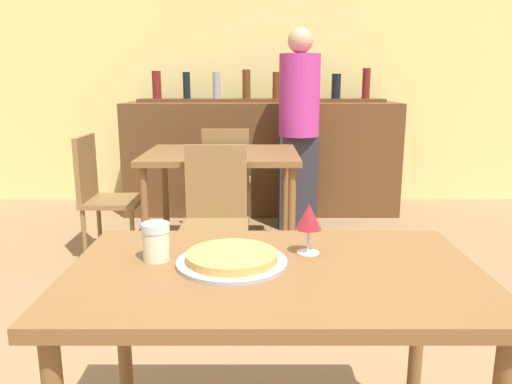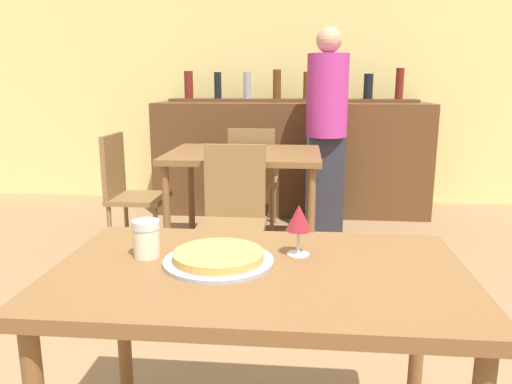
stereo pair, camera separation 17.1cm
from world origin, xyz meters
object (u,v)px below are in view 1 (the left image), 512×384
pizza_tray (234,259)px  wine_glass (311,218)px  chair_far_side_back (229,174)px  person_standing (301,123)px  chair_far_side_front (218,210)px  cheese_shaker (158,241)px  chair_far_side_left (104,189)px

pizza_tray → wine_glass: (0.23, 0.10, 0.10)m
chair_far_side_back → person_standing: 0.75m
pizza_tray → wine_glass: bearing=22.2°
chair_far_side_front → cheese_shaker: bearing=-92.0°
chair_far_side_front → chair_far_side_back: bearing=90.0°
chair_far_side_left → person_standing: person_standing is taller
chair_far_side_front → wine_glass: (0.41, -1.44, 0.36)m
chair_far_side_back → chair_far_side_left: (-0.87, -0.59, 0.00)m
chair_far_side_left → pizza_tray: bearing=-153.8°
chair_far_side_left → person_standing: size_ratio=0.53×
chair_far_side_front → pizza_tray: (0.18, -1.53, 0.26)m
chair_far_side_back → pizza_tray: (0.18, -2.72, 0.26)m
chair_far_side_front → chair_far_side_back: size_ratio=1.00×
person_standing → pizza_tray: bearing=-98.7°
chair_far_side_front → chair_far_side_left: 1.06m
chair_far_side_back → wine_glass: bearing=98.8°
person_standing → wine_glass: 2.75m
chair_far_side_back → person_standing: size_ratio=0.53×
wine_glass → cheese_shaker: bearing=-172.6°
chair_far_side_back → cheese_shaker: 2.70m
chair_far_side_back → pizza_tray: bearing=93.7°
pizza_tray → wine_glass: size_ratio=2.06×
chair_far_side_left → wine_glass: bearing=-147.8°
chair_far_side_back → chair_far_side_left: bearing=34.3°
chair_far_side_back → chair_far_side_left: size_ratio=1.00×
chair_far_side_front → person_standing: person_standing is taller
chair_far_side_back → person_standing: person_standing is taller
chair_far_side_left → pizza_tray: 2.39m
pizza_tray → wine_glass: 0.27m
chair_far_side_back → pizza_tray: 2.74m
pizza_tray → chair_far_side_left: bearing=116.2°
chair_far_side_front → pizza_tray: size_ratio=2.72×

